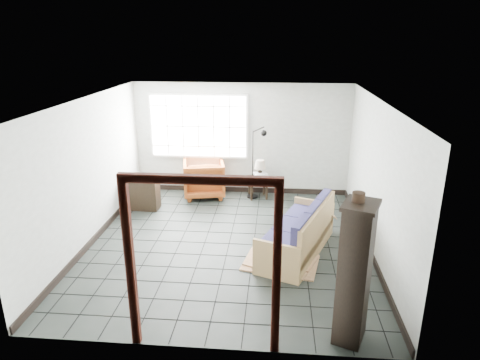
# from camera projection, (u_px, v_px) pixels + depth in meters

# --- Properties ---
(ground) EXTENTS (5.50, 5.50, 0.00)m
(ground) POSITION_uv_depth(u_px,v_px,m) (229.00, 244.00, 7.79)
(ground) COLOR black
(ground) RESTS_ON ground
(room_shell) EXTENTS (5.02, 5.52, 2.61)m
(room_shell) POSITION_uv_depth(u_px,v_px,m) (228.00, 154.00, 7.28)
(room_shell) COLOR #A3A7A0
(room_shell) RESTS_ON ground
(window_panel) EXTENTS (2.32, 0.08, 1.52)m
(window_panel) POSITION_uv_depth(u_px,v_px,m) (199.00, 126.00, 9.91)
(window_panel) COLOR silver
(window_panel) RESTS_ON ground
(doorway_trim) EXTENTS (1.80, 0.08, 2.20)m
(doorway_trim) POSITION_uv_depth(u_px,v_px,m) (202.00, 244.00, 4.80)
(doorway_trim) COLOR #38130C
(doorway_trim) RESTS_ON ground
(futon_sofa) EXTENTS (1.45, 2.19, 0.91)m
(futon_sofa) POSITION_uv_depth(u_px,v_px,m) (300.00, 235.00, 7.38)
(futon_sofa) COLOR #A9854C
(futon_sofa) RESTS_ON ground
(armchair) EXTENTS (1.08, 1.03, 0.95)m
(armchair) POSITION_uv_depth(u_px,v_px,m) (204.00, 177.00, 9.97)
(armchair) COLOR maroon
(armchair) RESTS_ON ground
(side_table) EXTENTS (0.52, 0.52, 0.49)m
(side_table) POSITION_uv_depth(u_px,v_px,m) (258.00, 181.00, 9.89)
(side_table) COLOR black
(side_table) RESTS_ON ground
(table_lamp) EXTENTS (0.33, 0.33, 0.40)m
(table_lamp) POSITION_uv_depth(u_px,v_px,m) (260.00, 165.00, 9.84)
(table_lamp) COLOR black
(table_lamp) RESTS_ON side_table
(projector) EXTENTS (0.36, 0.33, 0.11)m
(projector) POSITION_uv_depth(u_px,v_px,m) (260.00, 175.00, 9.86)
(projector) COLOR silver
(projector) RESTS_ON side_table
(floor_lamp) EXTENTS (0.45, 0.30, 1.70)m
(floor_lamp) POSITION_uv_depth(u_px,v_px,m) (258.00, 161.00, 9.69)
(floor_lamp) COLOR black
(floor_lamp) RESTS_ON ground
(console_shelf) EXTENTS (0.90, 0.38, 0.69)m
(console_shelf) POSITION_uv_depth(u_px,v_px,m) (138.00, 193.00, 9.28)
(console_shelf) COLOR black
(console_shelf) RESTS_ON ground
(tall_shelf) EXTENTS (0.53, 0.60, 1.82)m
(tall_shelf) POSITION_uv_depth(u_px,v_px,m) (355.00, 273.00, 5.09)
(tall_shelf) COLOR black
(tall_shelf) RESTS_ON ground
(pot) EXTENTS (0.15, 0.15, 0.11)m
(pot) POSITION_uv_depth(u_px,v_px,m) (358.00, 197.00, 4.83)
(pot) COLOR black
(pot) RESTS_ON tall_shelf
(open_box) EXTENTS (0.93, 0.59, 0.49)m
(open_box) POSITION_uv_depth(u_px,v_px,m) (311.00, 224.00, 8.17)
(open_box) COLOR #8F6145
(open_box) RESTS_ON ground
(cardboard_pile) EXTENTS (1.34, 1.12, 0.17)m
(cardboard_pile) POSITION_uv_depth(u_px,v_px,m) (282.00, 261.00, 7.10)
(cardboard_pile) COLOR #8F6145
(cardboard_pile) RESTS_ON ground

